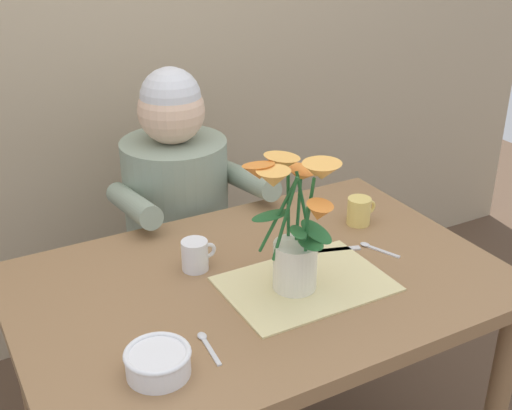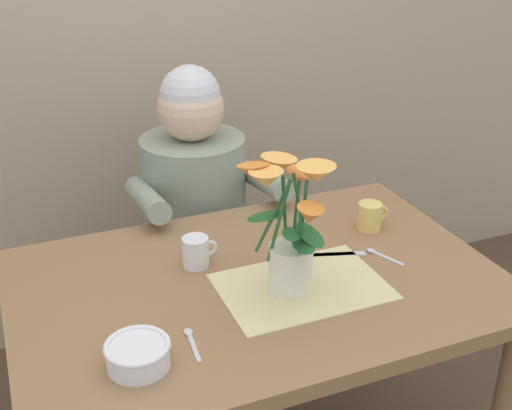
{
  "view_description": "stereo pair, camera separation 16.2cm",
  "coord_description": "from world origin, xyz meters",
  "px_view_note": "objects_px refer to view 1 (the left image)",
  "views": [
    {
      "loc": [
        -0.69,
        -1.23,
        1.62
      ],
      "look_at": [
        0.02,
        0.05,
        0.92
      ],
      "focal_mm": 46.44,
      "sensor_mm": 36.0,
      "label": 1
    },
    {
      "loc": [
        -0.54,
        -1.3,
        1.62
      ],
      "look_at": [
        0.02,
        0.05,
        0.92
      ],
      "focal_mm": 46.44,
      "sensor_mm": 36.0,
      "label": 2
    }
  ],
  "objects_px": {
    "ceramic_bowl": "(158,361)",
    "ceramic_mug": "(195,255)",
    "seated_person": "(179,236)",
    "dinner_knife": "(326,251)",
    "flower_vase": "(295,222)",
    "coffee_cup": "(359,211)"
  },
  "relations": [
    {
      "from": "seated_person",
      "to": "flower_vase",
      "type": "height_order",
      "value": "seated_person"
    },
    {
      "from": "ceramic_bowl",
      "to": "seated_person",
      "type": "bearing_deg",
      "value": 65.29
    },
    {
      "from": "dinner_knife",
      "to": "coffee_cup",
      "type": "relative_size",
      "value": 2.04
    },
    {
      "from": "ceramic_bowl",
      "to": "coffee_cup",
      "type": "distance_m",
      "value": 0.82
    },
    {
      "from": "dinner_knife",
      "to": "ceramic_mug",
      "type": "bearing_deg",
      "value": -176.83
    },
    {
      "from": "seated_person",
      "to": "dinner_knife",
      "type": "distance_m",
      "value": 0.64
    },
    {
      "from": "flower_vase",
      "to": "dinner_knife",
      "type": "bearing_deg",
      "value": 33.16
    },
    {
      "from": "seated_person",
      "to": "dinner_knife",
      "type": "xyz_separation_m",
      "value": [
        0.19,
        -0.58,
        0.18
      ]
    },
    {
      "from": "seated_person",
      "to": "dinner_knife",
      "type": "height_order",
      "value": "seated_person"
    },
    {
      "from": "ceramic_bowl",
      "to": "dinner_knife",
      "type": "distance_m",
      "value": 0.62
    },
    {
      "from": "ceramic_mug",
      "to": "dinner_knife",
      "type": "bearing_deg",
      "value": -14.48
    },
    {
      "from": "dinner_knife",
      "to": "ceramic_mug",
      "type": "distance_m",
      "value": 0.35
    },
    {
      "from": "flower_vase",
      "to": "ceramic_mug",
      "type": "bearing_deg",
      "value": 129.56
    },
    {
      "from": "ceramic_bowl",
      "to": "ceramic_mug",
      "type": "xyz_separation_m",
      "value": [
        0.23,
        0.33,
        0.01
      ]
    },
    {
      "from": "coffee_cup",
      "to": "dinner_knife",
      "type": "bearing_deg",
      "value": -152.18
    },
    {
      "from": "ceramic_bowl",
      "to": "ceramic_mug",
      "type": "relative_size",
      "value": 1.46
    },
    {
      "from": "seated_person",
      "to": "ceramic_bowl",
      "type": "relative_size",
      "value": 8.35
    },
    {
      "from": "flower_vase",
      "to": "dinner_knife",
      "type": "height_order",
      "value": "flower_vase"
    },
    {
      "from": "ceramic_mug",
      "to": "seated_person",
      "type": "bearing_deg",
      "value": 73.1
    },
    {
      "from": "seated_person",
      "to": "coffee_cup",
      "type": "xyz_separation_m",
      "value": [
        0.37,
        -0.49,
        0.22
      ]
    },
    {
      "from": "dinner_knife",
      "to": "coffee_cup",
      "type": "distance_m",
      "value": 0.2
    },
    {
      "from": "ceramic_bowl",
      "to": "dinner_knife",
      "type": "xyz_separation_m",
      "value": [
        0.57,
        0.25,
        -0.03
      ]
    }
  ]
}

